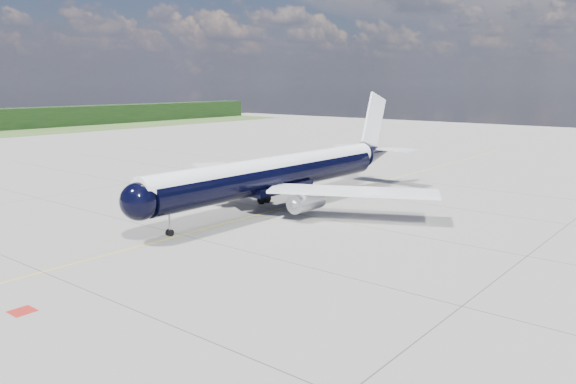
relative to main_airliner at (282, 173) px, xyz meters
The scene contains 4 objects.
ground 5.44m from the main_airliner, 81.85° to the left, with size 320.00×320.00×0.00m, color gray.
taxiway_centerline 4.79m from the main_airliner, 76.15° to the right, with size 0.16×160.00×0.01m, color yellow.
red_marking 37.80m from the main_airliner, 78.86° to the right, with size 1.60×1.60×0.01m, color maroon.
main_airliner is the anchor object (origin of this frame).
Camera 1 is at (43.99, -26.65, 15.48)m, focal length 35.00 mm.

